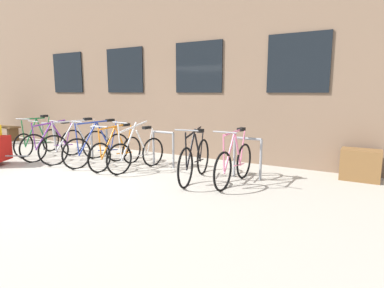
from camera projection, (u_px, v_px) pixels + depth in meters
ground_plane at (65, 181)px, 6.06m from camera, size 42.00×42.00×0.00m
storefront_building at (209, 58)px, 10.88m from camera, size 28.00×5.95×5.71m
bike_rack at (129, 142)px, 7.62m from camera, size 6.59×0.05×0.82m
bicycle_black at (195, 160)px, 6.07m from camera, size 0.47×1.75×1.05m
bicycle_green at (38, 140)px, 8.63m from camera, size 0.49×1.60×1.07m
bicycle_white at (137, 153)px, 6.86m from camera, size 0.44×1.64×1.11m
bicycle_blue at (98, 148)px, 7.36m from camera, size 0.53×1.75×1.08m
bicycle_pink at (234, 163)px, 5.83m from camera, size 0.44×1.67×1.04m
bicycle_silver at (76, 145)px, 7.68m from camera, size 0.56×1.77×1.07m
bicycle_purple at (54, 143)px, 8.06m from camera, size 0.44×1.78×1.02m
bicycle_orange at (117, 151)px, 7.10m from camera, size 0.44×1.68×1.01m
wooden_bench at (2, 130)px, 11.23m from camera, size 1.63×0.40×0.50m
planter_box at (360, 165)px, 6.07m from camera, size 0.70×0.44×0.60m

